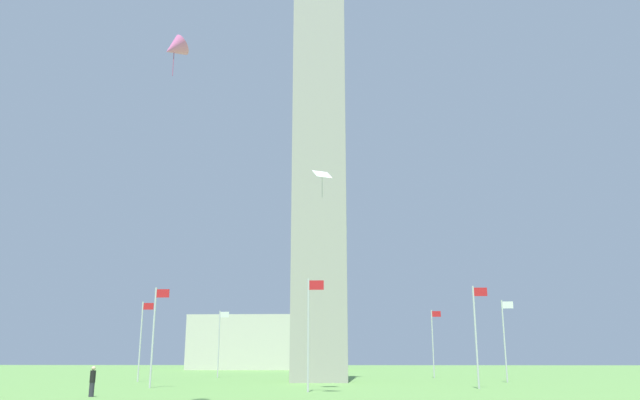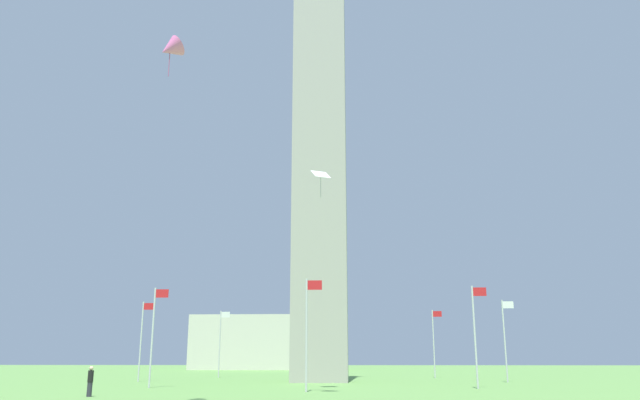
{
  "view_description": "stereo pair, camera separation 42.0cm",
  "coord_description": "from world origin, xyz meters",
  "px_view_note": "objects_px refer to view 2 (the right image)",
  "views": [
    {
      "loc": [
        2.74,
        -59.18,
        2.2
      ],
      "look_at": [
        0.0,
        0.0,
        17.41
      ],
      "focal_mm": 34.51,
      "sensor_mm": 36.0,
      "label": 1
    },
    {
      "loc": [
        3.16,
        -59.16,
        2.2
      ],
      "look_at": [
        0.0,
        0.0,
        17.41
      ],
      "focal_mm": 34.51,
      "sensor_mm": 36.0,
      "label": 2
    }
  ],
  "objects_px": {
    "kite_pink_delta": "(170,49)",
    "distant_building": "(266,342)",
    "flagpole_n": "(505,336)",
    "flagpole_e": "(328,341)",
    "flagpole_se": "(220,340)",
    "kite_white_diamond": "(321,175)",
    "flagpole_s": "(142,337)",
    "flagpole_sw": "(153,332)",
    "flagpole_nw": "(475,331)",
    "person_black_shirt": "(90,381)",
    "flagpole_ne": "(434,340)",
    "obelisk_monument": "(320,140)",
    "flagpole_w": "(307,328)"
  },
  "relations": [
    {
      "from": "kite_pink_delta",
      "to": "distant_building",
      "type": "distance_m",
      "value": 92.01
    },
    {
      "from": "flagpole_n",
      "to": "kite_pink_delta",
      "type": "xyz_separation_m",
      "value": [
        -23.09,
        -31.56,
        13.15
      ]
    },
    {
      "from": "flagpole_e",
      "to": "distant_building",
      "type": "relative_size",
      "value": 0.27
    },
    {
      "from": "flagpole_se",
      "to": "kite_white_diamond",
      "type": "bearing_deg",
      "value": -64.8
    },
    {
      "from": "flagpole_se",
      "to": "flagpole_s",
      "type": "distance_m",
      "value": 13.13
    },
    {
      "from": "kite_white_diamond",
      "to": "distant_building",
      "type": "distance_m",
      "value": 76.74
    },
    {
      "from": "flagpole_sw",
      "to": "flagpole_nw",
      "type": "distance_m",
      "value": 24.26
    },
    {
      "from": "person_black_shirt",
      "to": "kite_white_diamond",
      "type": "distance_m",
      "value": 20.87
    },
    {
      "from": "flagpole_n",
      "to": "kite_pink_delta",
      "type": "distance_m",
      "value": 41.26
    },
    {
      "from": "flagpole_s",
      "to": "person_black_shirt",
      "type": "xyz_separation_m",
      "value": [
        4.93,
        -22.76,
        -3.26
      ]
    },
    {
      "from": "person_black_shirt",
      "to": "kite_pink_delta",
      "type": "height_order",
      "value": "kite_pink_delta"
    },
    {
      "from": "flagpole_sw",
      "to": "flagpole_se",
      "type": "bearing_deg",
      "value": 90.0
    },
    {
      "from": "flagpole_ne",
      "to": "flagpole_sw",
      "type": "bearing_deg",
      "value": -135.0
    },
    {
      "from": "obelisk_monument",
      "to": "flagpole_ne",
      "type": "bearing_deg",
      "value": 44.85
    },
    {
      "from": "obelisk_monument",
      "to": "kite_pink_delta",
      "type": "bearing_deg",
      "value": -100.55
    },
    {
      "from": "flagpole_e",
      "to": "flagpole_se",
      "type": "xyz_separation_m",
      "value": [
        -12.13,
        -5.02,
        0.0
      ]
    },
    {
      "from": "flagpole_se",
      "to": "flagpole_sw",
      "type": "xyz_separation_m",
      "value": [
        -0.0,
        -24.26,
        0.0
      ]
    },
    {
      "from": "flagpole_n",
      "to": "flagpole_ne",
      "type": "relative_size",
      "value": 1.0
    },
    {
      "from": "flagpole_se",
      "to": "flagpole_e",
      "type": "bearing_deg",
      "value": 22.5
    },
    {
      "from": "person_black_shirt",
      "to": "flagpole_n",
      "type": "bearing_deg",
      "value": -6.5
    },
    {
      "from": "obelisk_monument",
      "to": "distant_building",
      "type": "xyz_separation_m",
      "value": [
        -13.34,
        59.31,
        -18.83
      ]
    },
    {
      "from": "flagpole_s",
      "to": "kite_white_diamond",
      "type": "height_order",
      "value": "kite_white_diamond"
    },
    {
      "from": "person_black_shirt",
      "to": "distant_building",
      "type": "relative_size",
      "value": 0.06
    },
    {
      "from": "flagpole_e",
      "to": "flagpole_sw",
      "type": "distance_m",
      "value": 31.7
    },
    {
      "from": "flagpole_w",
      "to": "distant_building",
      "type": "xyz_separation_m",
      "value": [
        -13.4,
        76.47,
        0.85
      ]
    },
    {
      "from": "flagpole_e",
      "to": "person_black_shirt",
      "type": "xyz_separation_m",
      "value": [
        -12.23,
        -39.91,
        -3.26
      ]
    },
    {
      "from": "obelisk_monument",
      "to": "flagpole_n",
      "type": "distance_m",
      "value": 26.14
    },
    {
      "from": "flagpole_se",
      "to": "flagpole_w",
      "type": "distance_m",
      "value": 31.7
    },
    {
      "from": "flagpole_nw",
      "to": "flagpole_n",
      "type": "bearing_deg",
      "value": 67.5
    },
    {
      "from": "flagpole_ne",
      "to": "person_black_shirt",
      "type": "height_order",
      "value": "flagpole_ne"
    },
    {
      "from": "flagpole_ne",
      "to": "distant_building",
      "type": "relative_size",
      "value": 0.27
    },
    {
      "from": "obelisk_monument",
      "to": "kite_pink_delta",
      "type": "distance_m",
      "value": 32.76
    },
    {
      "from": "flagpole_w",
      "to": "kite_white_diamond",
      "type": "bearing_deg",
      "value": 65.59
    },
    {
      "from": "flagpole_n",
      "to": "flagpole_nw",
      "type": "height_order",
      "value": "same"
    },
    {
      "from": "obelisk_monument",
      "to": "flagpole_w",
      "type": "distance_m",
      "value": 26.1
    },
    {
      "from": "kite_white_diamond",
      "to": "flagpole_s",
      "type": "bearing_deg",
      "value": 139.45
    },
    {
      "from": "obelisk_monument",
      "to": "flagpole_n",
      "type": "relative_size",
      "value": 6.39
    },
    {
      "from": "kite_pink_delta",
      "to": "kite_white_diamond",
      "type": "bearing_deg",
      "value": 67.37
    },
    {
      "from": "flagpole_sw",
      "to": "flagpole_ne",
      "type": "bearing_deg",
      "value": 45.0
    },
    {
      "from": "flagpole_e",
      "to": "flagpole_nw",
      "type": "height_order",
      "value": "same"
    },
    {
      "from": "flagpole_ne",
      "to": "flagpole_s",
      "type": "relative_size",
      "value": 1.0
    },
    {
      "from": "distant_building",
      "to": "flagpole_s",
      "type": "bearing_deg",
      "value": -93.62
    },
    {
      "from": "flagpole_s",
      "to": "kite_pink_delta",
      "type": "relative_size",
      "value": 3.35
    },
    {
      "from": "flagpole_ne",
      "to": "flagpole_sw",
      "type": "relative_size",
      "value": 1.0
    },
    {
      "from": "obelisk_monument",
      "to": "kite_white_diamond",
      "type": "bearing_deg",
      "value": -86.75
    },
    {
      "from": "obelisk_monument",
      "to": "flagpole_s",
      "type": "bearing_deg",
      "value": 180.0
    },
    {
      "from": "person_black_shirt",
      "to": "obelisk_monument",
      "type": "bearing_deg",
      "value": 17.61
    },
    {
      "from": "flagpole_e",
      "to": "flagpole_nw",
      "type": "bearing_deg",
      "value": -67.5
    },
    {
      "from": "flagpole_ne",
      "to": "kite_pink_delta",
      "type": "xyz_separation_m",
      "value": [
        -18.07,
        -43.69,
        13.15
      ]
    },
    {
      "from": "flagpole_se",
      "to": "kite_white_diamond",
      "type": "distance_m",
      "value": 32.42
    }
  ]
}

